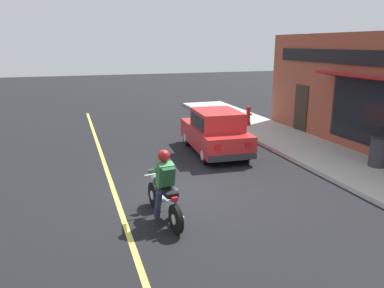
# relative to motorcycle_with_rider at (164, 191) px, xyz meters

# --- Properties ---
(ground_plane) EXTENTS (80.00, 80.00, 0.00)m
(ground_plane) POSITION_rel_motorcycle_with_rider_xyz_m (0.92, 1.24, -0.68)
(ground_plane) COLOR black
(sidewalk_curb) EXTENTS (2.60, 22.00, 0.14)m
(sidewalk_curb) POSITION_rel_motorcycle_with_rider_xyz_m (6.38, 4.24, -0.61)
(sidewalk_curb) COLOR #ADAAA3
(sidewalk_curb) RESTS_ON ground
(lane_stripe) EXTENTS (0.12, 19.80, 0.01)m
(lane_stripe) POSITION_rel_motorcycle_with_rider_xyz_m (-0.88, 4.24, -0.67)
(lane_stripe) COLOR #D1C64C
(lane_stripe) RESTS_ON ground
(storefront_building) EXTENTS (1.25, 11.06, 4.20)m
(storefront_building) POSITION_rel_motorcycle_with_rider_xyz_m (7.91, 3.13, 1.43)
(storefront_building) COLOR brown
(storefront_building) RESTS_ON ground
(motorcycle_with_rider) EXTENTS (0.61, 2.02, 1.62)m
(motorcycle_with_rider) POSITION_rel_motorcycle_with_rider_xyz_m (0.00, 0.00, 0.00)
(motorcycle_with_rider) COLOR black
(motorcycle_with_rider) RESTS_ON ground
(car_hatchback) EXTENTS (1.88, 3.88, 1.57)m
(car_hatchback) POSITION_rel_motorcycle_with_rider_xyz_m (3.03, 4.55, 0.09)
(car_hatchback) COLOR black
(car_hatchback) RESTS_ON ground
(trash_bin) EXTENTS (0.56, 0.56, 0.98)m
(trash_bin) POSITION_rel_motorcycle_with_rider_xyz_m (7.07, 1.18, -0.04)
(trash_bin) COLOR #2D2D33
(trash_bin) RESTS_ON sidewalk_curb
(fire_hydrant) EXTENTS (0.36, 0.24, 0.88)m
(fire_hydrant) POSITION_rel_motorcycle_with_rider_xyz_m (6.00, 7.88, -0.11)
(fire_hydrant) COLOR red
(fire_hydrant) RESTS_ON sidewalk_curb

